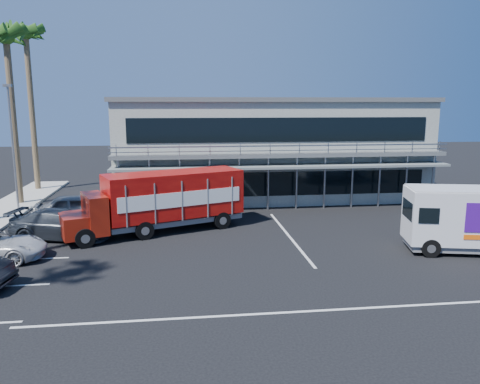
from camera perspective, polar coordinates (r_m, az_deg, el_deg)
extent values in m
plane|color=black|center=(21.76, 2.62, -7.75)|extent=(120.00, 120.00, 0.00)
cube|color=gray|center=(36.09, 3.34, 5.31)|extent=(22.00, 10.00, 7.00)
cube|color=#515454|center=(35.93, 3.41, 11.12)|extent=(22.40, 10.40, 0.30)
cube|color=#515454|center=(30.62, 5.25, 4.51)|extent=(22.00, 1.20, 0.25)
cube|color=gray|center=(30.04, 5.49, 5.34)|extent=(22.00, 0.08, 0.90)
cube|color=slate|center=(30.41, 5.35, 3.13)|extent=(22.00, 1.80, 0.15)
cube|color=black|center=(31.46, 4.96, 1.00)|extent=(20.00, 0.06, 1.60)
cube|color=black|center=(31.05, 5.07, 7.56)|extent=(20.00, 0.06, 1.60)
cylinder|color=brown|center=(35.18, -25.86, 7.40)|extent=(0.44, 0.44, 11.00)
sphere|color=#234513|center=(35.41, -26.65, 16.62)|extent=(1.10, 1.10, 1.10)
cylinder|color=brown|center=(40.52, -24.00, 8.55)|extent=(0.44, 0.44, 12.00)
sphere|color=#234513|center=(40.86, -24.69, 17.25)|extent=(1.10, 1.10, 1.10)
cylinder|color=gray|center=(33.22, -25.92, 4.66)|extent=(0.14, 0.14, 8.00)
cube|color=gray|center=(33.11, -26.49, 11.54)|extent=(0.50, 0.25, 0.18)
cube|color=maroon|center=(24.73, -19.51, -3.86)|extent=(1.97, 2.41, 1.11)
cube|color=maroon|center=(24.78, -17.26, -2.48)|extent=(1.71, 2.49, 1.95)
cube|color=black|center=(24.67, -17.33, -1.23)|extent=(0.76, 1.85, 0.65)
cube|color=#B4120B|center=(25.80, -8.04, -0.23)|extent=(7.74, 4.87, 2.41)
cube|color=slate|center=(26.10, -7.95, -3.32)|extent=(7.62, 4.55, 0.28)
cube|color=white|center=(24.74, -7.07, -0.89)|extent=(6.35, 2.53, 0.79)
cube|color=white|center=(26.89, -8.91, -0.01)|extent=(6.35, 2.53, 0.79)
cylinder|color=black|center=(23.92, -18.38, -5.38)|extent=(1.00, 0.61, 0.96)
cylinder|color=black|center=(25.86, -19.21, -4.24)|extent=(1.00, 0.61, 0.96)
cylinder|color=black|center=(24.57, -11.56, -4.62)|extent=(1.00, 0.61, 0.96)
cylinder|color=black|center=(26.47, -12.87, -3.57)|extent=(1.00, 0.61, 0.96)
cylinder|color=black|center=(26.16, -2.20, -3.47)|extent=(1.00, 0.61, 0.96)
cylinder|color=black|center=(27.94, -4.07, -2.56)|extent=(1.00, 0.61, 0.96)
cube|color=silver|center=(24.38, 26.84, -2.65)|extent=(6.57, 3.46, 2.50)
cube|color=slate|center=(24.71, 26.57, -5.78)|extent=(6.28, 3.19, 0.31)
cube|color=black|center=(23.36, 19.79, -1.98)|extent=(0.44, 1.73, 0.85)
cube|color=silver|center=(24.14, 27.10, 0.31)|extent=(6.44, 3.39, 0.07)
cylinder|color=black|center=(23.10, 22.22, -6.34)|extent=(0.90, 0.46, 0.86)
cylinder|color=black|center=(24.85, 20.98, -5.08)|extent=(0.90, 0.46, 0.86)
imported|color=#272D34|center=(25.85, -20.90, -3.71)|extent=(5.61, 3.31, 1.52)
imported|color=slate|center=(28.81, -18.92, -1.95)|extent=(5.18, 2.38, 1.72)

